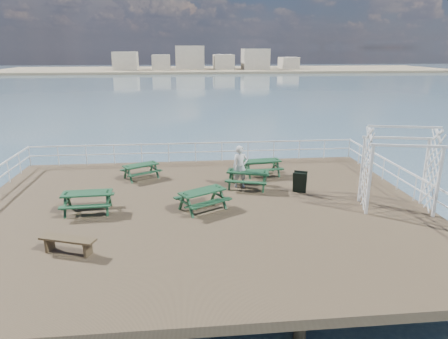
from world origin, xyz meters
TOP-DOWN VIEW (x-y plane):
  - ground at (0.00, 0.00)m, footprint 18.00×14.00m
  - sea_backdrop at (12.54, 134.07)m, footprint 300.00×300.00m
  - railing at (-0.07, 2.57)m, footprint 17.77×13.76m
  - picnic_table_a at (-2.72, 4.13)m, footprint 2.08×1.96m
  - picnic_table_b at (2.21, 2.29)m, footprint 2.19×1.95m
  - picnic_table_c at (3.21, 4.05)m, footprint 1.96×1.65m
  - picnic_table_d at (-4.36, 0.12)m, footprint 1.92×1.58m
  - picnic_table_e at (0.06, -0.05)m, footprint 2.30×2.17m
  - flat_bench_far at (-4.24, -3.16)m, footprint 1.82×0.99m
  - trellis_arbor at (7.60, -0.75)m, footprint 2.91×1.96m
  - sandwich_board at (4.38, 1.42)m, footprint 0.71×0.63m
  - person at (1.88, 2.42)m, footprint 0.74×0.52m

SIDE VIEW (x-z plane):
  - sea_backdrop at x=12.54m, z-range -5.11..4.09m
  - ground at x=0.00m, z-range -0.30..0.00m
  - flat_bench_far at x=-4.24m, z-range 0.13..0.64m
  - sandwich_board at x=4.38m, z-range -0.01..0.94m
  - picnic_table_a at x=-2.72m, z-range 0.11..0.91m
  - picnic_table_c at x=3.21m, z-range 0.12..1.00m
  - picnic_table_e at x=0.06m, z-range 0.12..1.01m
  - picnic_table_b at x=2.21m, z-range 0.12..1.02m
  - picnic_table_d at x=-4.36m, z-range 0.13..1.03m
  - railing at x=-0.07m, z-range 0.32..1.42m
  - person at x=1.88m, z-range 0.00..1.92m
  - trellis_arbor at x=7.60m, z-range -0.18..3.13m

